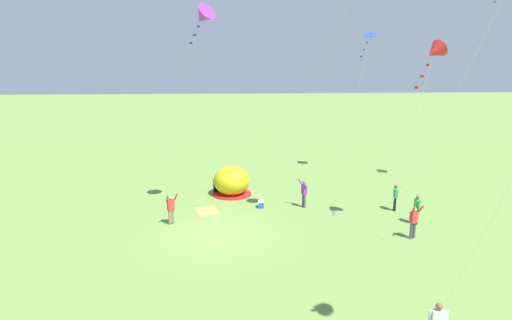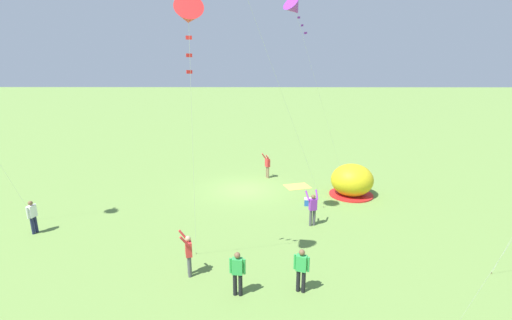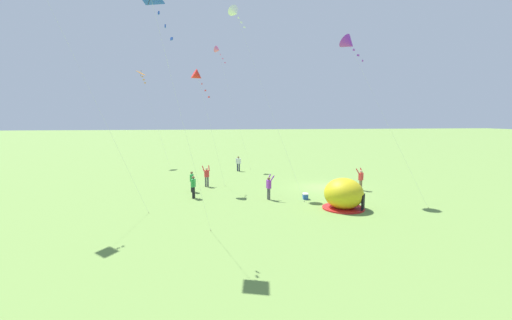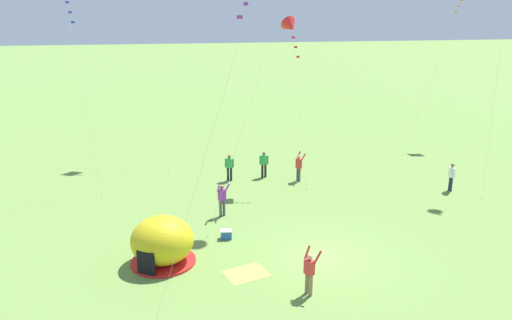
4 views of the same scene
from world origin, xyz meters
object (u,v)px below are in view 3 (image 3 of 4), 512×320
(person_strolling, at_px, (193,186))
(kite_orange, at_px, (142,75))
(kite_purple, at_px, (349,44))
(kite_white, at_px, (235,12))
(popup_tent, at_px, (344,194))
(kite_pink, at_px, (218,50))
(cooler_box, at_px, (305,196))
(person_center_field, at_px, (238,163))
(person_arms_raised, at_px, (361,179))
(person_flying_kite, at_px, (269,187))
(kite_blue, at_px, (154,6))
(person_far_back, at_px, (207,176))
(kite_red, at_px, (198,76))
(person_with_toddler, at_px, (192,180))

(person_strolling, xyz_separation_m, kite_orange, (19.79, 7.03, 10.46))
(kite_purple, relative_size, kite_white, 0.80)
(kite_white, bearing_deg, kite_purple, -117.28)
(kite_orange, bearing_deg, kite_white, -146.71)
(popup_tent, height_order, kite_pink, kite_pink)
(cooler_box, relative_size, person_center_field, 0.33)
(popup_tent, distance_m, person_arms_raised, 6.57)
(kite_pink, bearing_deg, popup_tent, -159.85)
(person_flying_kite, distance_m, kite_orange, 26.66)
(person_flying_kite, height_order, kite_orange, kite_orange)
(person_strolling, xyz_separation_m, person_flying_kite, (-1.24, -5.61, 0.03))
(person_strolling, height_order, person_flying_kite, person_flying_kite)
(kite_blue, xyz_separation_m, kite_white, (12.70, -4.75, 3.59))
(kite_pink, relative_size, kite_orange, 1.21)
(kite_orange, bearing_deg, person_strolling, -160.45)
(person_far_back, distance_m, kite_red, 8.62)
(kite_blue, bearing_deg, person_strolling, -7.42)
(person_center_field, xyz_separation_m, person_flying_kite, (-14.06, -1.06, 0.03))
(popup_tent, xyz_separation_m, kite_blue, (-4.58, 11.34, 10.21))
(cooler_box, relative_size, person_flying_kite, 0.30)
(person_center_field, xyz_separation_m, kite_blue, (-21.87, 5.73, 10.25))
(popup_tent, xyz_separation_m, kite_orange, (24.26, 17.19, 10.42))
(popup_tent, relative_size, kite_orange, 0.23)
(person_center_field, xyz_separation_m, person_with_toddler, (-10.51, 4.78, 0.00))
(person_arms_raised, relative_size, kite_pink, 0.13)
(popup_tent, distance_m, cooler_box, 3.59)
(person_arms_raised, height_order, kite_blue, kite_blue)
(kite_white, xyz_separation_m, kite_orange, (16.14, 10.60, -3.38))
(person_strolling, bearing_deg, cooler_box, -99.79)
(person_strolling, height_order, kite_blue, kite_blue)
(kite_red, bearing_deg, kite_pink, -9.34)
(cooler_box, xyz_separation_m, kite_red, (5.21, 7.99, 9.36))
(person_strolling, height_order, kite_orange, kite_orange)
(person_flying_kite, bearing_deg, popup_tent, -125.32)
(popup_tent, bearing_deg, cooler_box, 30.49)
(kite_purple, height_order, kite_orange, kite_purple)
(person_center_field, distance_m, kite_blue, 24.82)
(person_flying_kite, xyz_separation_m, kite_purple, (0.65, -6.18, 10.65))
(cooler_box, relative_size, person_far_back, 0.30)
(person_far_back, relative_size, kite_red, 0.19)
(person_far_back, xyz_separation_m, person_arms_raised, (-3.36, -12.89, -0.00))
(cooler_box, relative_size, person_with_toddler, 0.33)
(person_center_field, bearing_deg, kite_pink, 29.62)
(kite_blue, bearing_deg, person_center_field, -14.69)
(person_center_field, height_order, kite_purple, kite_purple)
(person_center_field, height_order, kite_blue, kite_blue)
(kite_red, distance_m, kite_orange, 17.76)
(person_with_toddler, bearing_deg, person_center_field, -24.47)
(person_arms_raised, distance_m, kite_red, 16.23)
(kite_purple, bearing_deg, cooler_box, 104.11)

